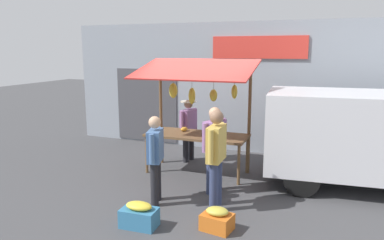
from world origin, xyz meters
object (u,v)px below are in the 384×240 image
vendor_with_sunhat (188,126)px  produce_crate_near (139,216)px  market_stall (197,104)px  parked_van (376,133)px  shopper_with_ponytail (155,154)px  shopper_in_striped_shirt (216,152)px  shopper_with_shopping_bag (214,144)px  produce_crate_side (217,220)px

vendor_with_sunhat → produce_crate_near: 3.53m
market_stall → parked_van: (-3.55, -0.38, -0.42)m
vendor_with_sunhat → shopper_with_ponytail: bearing=19.6°
shopper_with_ponytail → shopper_in_striped_shirt: bearing=-95.9°
shopper_with_shopping_bag → produce_crate_near: 2.03m
market_stall → produce_crate_side: 2.99m
market_stall → produce_crate_near: market_stall is taller
vendor_with_sunhat → produce_crate_near: bearing=20.1°
shopper_with_shopping_bag → shopper_in_striped_shirt: bearing=-143.1°
shopper_in_striped_shirt → parked_van: 3.29m
shopper_with_shopping_bag → shopper_with_ponytail: 1.18m
shopper_with_shopping_bag → shopper_with_ponytail: shopper_with_shopping_bag is taller
shopper_with_shopping_bag → vendor_with_sunhat: bearing=52.6°
shopper_with_ponytail → produce_crate_side: bearing=-128.9°
shopper_in_striped_shirt → vendor_with_sunhat: bearing=30.3°
shopper_in_striped_shirt → produce_crate_near: (0.89, 1.08, -0.82)m
vendor_with_sunhat → shopper_in_striped_shirt: (-1.43, 2.34, 0.12)m
shopper_in_striped_shirt → produce_crate_side: size_ratio=3.41×
shopper_with_shopping_bag → shopper_in_striped_shirt: 0.73m
produce_crate_near → vendor_with_sunhat: bearing=-81.1°
shopper_in_striped_shirt → produce_crate_near: 1.62m
shopper_with_ponytail → produce_crate_near: (-0.16, 0.90, -0.72)m
parked_van → produce_crate_side: parked_van is taller
market_stall → produce_crate_side: (-1.20, 2.37, -1.38)m
vendor_with_sunhat → produce_crate_side: 3.59m
vendor_with_sunhat → produce_crate_side: bearing=39.8°
shopper_with_ponytail → produce_crate_near: size_ratio=2.75×
shopper_with_shopping_bag → parked_van: 3.14m
shopper_with_shopping_bag → shopper_with_ponytail: (0.81, 0.87, -0.05)m
shopper_with_ponytail → produce_crate_near: shopper_with_ponytail is taller
vendor_with_sunhat → shopper_in_striped_shirt: size_ratio=0.88×
shopper_with_ponytail → produce_crate_side: (-1.31, 0.56, -0.74)m
parked_van → produce_crate_near: size_ratio=7.93×
vendor_with_sunhat → shopper_with_ponytail: size_ratio=0.96×
shopper_with_ponytail → parked_van: size_ratio=0.35×
vendor_with_sunhat → market_stall: bearing=45.3°
market_stall → vendor_with_sunhat: bearing=-55.9°
market_stall → shopper_with_ponytail: 1.92m
market_stall → shopper_with_ponytail: bearing=86.6°
shopper_with_shopping_bag → produce_crate_near: size_ratio=2.88×
shopper_with_shopping_bag → produce_crate_side: bearing=-143.5°
shopper_with_ponytail → parked_van: parked_van is taller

